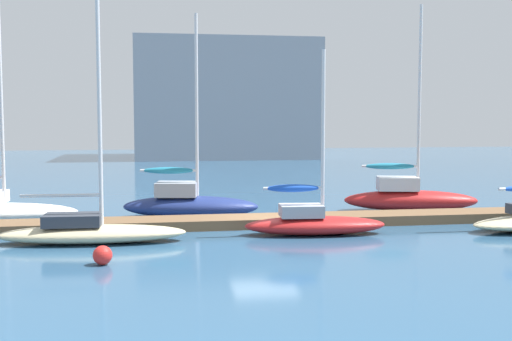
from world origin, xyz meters
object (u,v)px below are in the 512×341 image
sailboat_3 (313,221)px  sailboat_4 (409,196)px  sailboat_2 (189,203)px  harbor_building_distant (223,100)px  mooring_buoy_red (103,255)px  sailboat_1 (90,229)px

sailboat_3 → sailboat_4: (5.72, 4.99, 0.16)m
sailboat_2 → harbor_building_distant: (6.11, 41.22, 5.39)m
sailboat_4 → mooring_buoy_red: bearing=-133.7°
sailboat_2 → sailboat_3: (4.20, -4.68, -0.13)m
sailboat_2 → sailboat_4: bearing=12.1°
sailboat_1 → sailboat_2: sailboat_1 is taller
sailboat_1 → mooring_buoy_red: size_ratio=17.62×
harbor_building_distant → mooring_buoy_red: bearing=-100.3°
sailboat_2 → sailboat_3: sailboat_2 is taller
sailboat_3 → mooring_buoy_red: bearing=-148.7°
sailboat_2 → sailboat_4: sailboat_4 is taller
sailboat_4 → sailboat_3: bearing=-126.5°
sailboat_2 → sailboat_3: bearing=-37.8°
sailboat_2 → harbor_building_distant: harbor_building_distant is taller
sailboat_2 → harbor_building_distant: 42.02m
sailboat_3 → sailboat_2: bearing=136.1°
harbor_building_distant → sailboat_1: bearing=-101.9°
sailboat_1 → sailboat_3: (7.79, 0.29, 0.01)m
sailboat_3 → mooring_buoy_red: size_ratio=11.83×
harbor_building_distant → sailboat_4: bearing=-84.7°
sailboat_2 → sailboat_4: 9.92m
sailboat_3 → harbor_building_distant: size_ratio=0.36×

